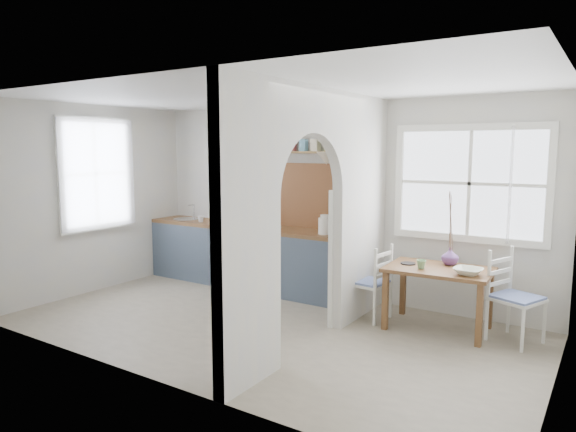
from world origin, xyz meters
The scene contains 26 objects.
floor centered at (0.00, 0.00, 0.00)m, with size 5.80×3.20×0.01m, color gray.
ceiling centered at (0.00, 0.00, 2.60)m, with size 5.80×3.20×0.01m, color beige.
walls centered at (0.00, 0.00, 1.30)m, with size 5.81×3.21×2.60m.
partition centered at (0.70, 0.06, 1.45)m, with size 0.12×3.20×2.60m.
kitchen_window centered at (-2.87, 0.00, 1.65)m, with size 0.10×1.16×1.50m, color white, non-canonical shape.
nook_window centered at (1.80, 1.56, 1.60)m, with size 1.76×0.10×1.30m, color white, non-canonical shape.
counter centered at (-1.13, 1.33, 0.46)m, with size 3.50×0.60×0.90m.
sink centered at (-2.43, 1.30, 0.89)m, with size 0.40×0.40×0.02m, color silver.
backsplash centered at (-0.20, 1.58, 1.35)m, with size 1.65×0.03×0.90m, color brown.
shelf centered at (-0.20, 1.49, 2.01)m, with size 1.75×0.20×0.21m.
pendant_lamp centered at (0.15, 1.15, 1.88)m, with size 0.26×0.26×0.16m, color beige.
utensil_rail centered at (0.61, 0.90, 1.45)m, with size 0.02×0.02×0.50m, color silver.
dining_table centered at (1.65, 1.01, 0.35)m, with size 1.11×0.74×0.70m, color brown, non-canonical shape.
chair_left centered at (0.86, 0.93, 0.45)m, with size 0.41×0.41×0.89m, color silver, non-canonical shape.
chair_right centered at (2.44, 1.06, 0.48)m, with size 0.44×0.44×0.96m, color silver, non-canonical shape.
kettle centered at (0.08, 1.24, 1.03)m, with size 0.21×0.17×0.25m, color white, non-canonical shape.
mug_a centered at (-2.01, 1.18, 0.95)m, with size 0.10×0.10×0.09m, color silver.
mug_b centered at (-1.90, 1.42, 0.95)m, with size 0.12×0.12×0.09m, color white.
knife_block centered at (-1.34, 1.41, 1.02)m, with size 0.11×0.15×0.24m, color #3A271A.
jar centered at (-1.16, 1.38, 0.98)m, with size 0.10×0.10×0.16m, color #87775B.
towel_magenta centered at (0.58, 0.97, 0.28)m, with size 0.02×0.03×0.55m, color #A8124B.
towel_orange centered at (0.58, 0.95, 0.25)m, with size 0.02×0.03×0.50m, color orange.
bowl centered at (1.99, 0.87, 0.73)m, with size 0.29×0.29×0.07m, color white.
table_cup centered at (1.49, 0.87, 0.74)m, with size 0.10×0.10×0.10m, color #77A86E.
plate centered at (1.29, 1.01, 0.70)m, with size 0.17×0.17×0.01m, color black.
vase centered at (1.70, 1.23, 0.79)m, with size 0.19×0.19×0.20m, color #663D80.
Camera 1 is at (3.25, -4.52, 2.00)m, focal length 32.00 mm.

